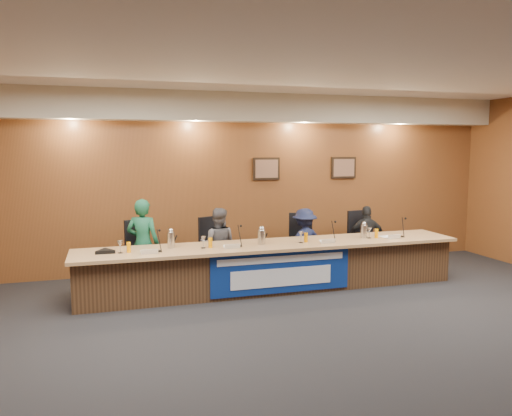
# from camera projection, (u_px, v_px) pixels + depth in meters

# --- Properties ---
(floor) EXTENTS (10.00, 10.00, 0.00)m
(floor) POSITION_uv_depth(u_px,v_px,m) (340.00, 346.00, 5.69)
(floor) COLOR black
(floor) RESTS_ON ground
(ceiling) EXTENTS (10.00, 8.00, 0.04)m
(ceiling) POSITION_uv_depth(u_px,v_px,m) (347.00, 58.00, 5.30)
(ceiling) COLOR silver
(ceiling) RESTS_ON wall_back
(wall_back) EXTENTS (10.00, 0.04, 3.20)m
(wall_back) POSITION_uv_depth(u_px,v_px,m) (245.00, 182.00, 9.29)
(wall_back) COLOR brown
(wall_back) RESTS_ON floor
(soffit) EXTENTS (10.00, 0.50, 0.50)m
(soffit) POSITION_uv_depth(u_px,v_px,m) (249.00, 108.00, 8.89)
(soffit) COLOR beige
(soffit) RESTS_ON wall_back
(dais_body) EXTENTS (6.00, 0.80, 0.70)m
(dais_body) POSITION_uv_depth(u_px,v_px,m) (273.00, 268.00, 7.93)
(dais_body) COLOR #482F1C
(dais_body) RESTS_ON floor
(dais_top) EXTENTS (6.10, 0.95, 0.05)m
(dais_top) POSITION_uv_depth(u_px,v_px,m) (274.00, 245.00, 7.83)
(dais_top) COLOR #AC8153
(dais_top) RESTS_ON dais_body
(banner) EXTENTS (2.20, 0.02, 0.65)m
(banner) POSITION_uv_depth(u_px,v_px,m) (282.00, 272.00, 7.53)
(banner) COLOR navy
(banner) RESTS_ON dais_body
(banner_text_upper) EXTENTS (2.00, 0.01, 0.10)m
(banner_text_upper) POSITION_uv_depth(u_px,v_px,m) (282.00, 259.00, 7.49)
(banner_text_upper) COLOR silver
(banner_text_upper) RESTS_ON banner
(banner_text_lower) EXTENTS (1.60, 0.01, 0.28)m
(banner_text_lower) POSITION_uv_depth(u_px,v_px,m) (282.00, 277.00, 7.53)
(banner_text_lower) COLOR silver
(banner_text_lower) RESTS_ON banner
(wall_photo_left) EXTENTS (0.52, 0.04, 0.42)m
(wall_photo_left) POSITION_uv_depth(u_px,v_px,m) (266.00, 169.00, 9.35)
(wall_photo_left) COLOR black
(wall_photo_left) RESTS_ON wall_back
(wall_photo_right) EXTENTS (0.52, 0.04, 0.42)m
(wall_photo_right) POSITION_uv_depth(u_px,v_px,m) (344.00, 168.00, 9.81)
(wall_photo_right) COLOR black
(wall_photo_right) RESTS_ON wall_back
(panelist_a) EXTENTS (0.62, 0.53, 1.45)m
(panelist_a) POSITION_uv_depth(u_px,v_px,m) (143.00, 244.00, 7.94)
(panelist_a) COLOR #175538
(panelist_a) RESTS_ON floor
(panelist_b) EXTENTS (0.74, 0.66, 1.26)m
(panelist_b) POSITION_uv_depth(u_px,v_px,m) (218.00, 245.00, 8.30)
(panelist_b) COLOR #545259
(panelist_b) RESTS_ON floor
(panelist_c) EXTENTS (0.82, 0.54, 1.19)m
(panelist_c) POSITION_uv_depth(u_px,v_px,m) (304.00, 242.00, 8.75)
(panelist_c) COLOR #141A3A
(panelist_c) RESTS_ON floor
(panelist_d) EXTENTS (0.76, 0.52, 1.19)m
(panelist_d) POSITION_uv_depth(u_px,v_px,m) (367.00, 238.00, 9.11)
(panelist_d) COLOR black
(panelist_d) RESTS_ON floor
(office_chair_a) EXTENTS (0.61, 0.61, 0.08)m
(office_chair_a) POSITION_uv_depth(u_px,v_px,m) (143.00, 257.00, 8.06)
(office_chair_a) COLOR black
(office_chair_a) RESTS_ON floor
(office_chair_b) EXTENTS (0.62, 0.62, 0.08)m
(office_chair_b) POSITION_uv_depth(u_px,v_px,m) (217.00, 253.00, 8.41)
(office_chair_b) COLOR black
(office_chair_b) RESTS_ON floor
(office_chair_c) EXTENTS (0.58, 0.58, 0.08)m
(office_chair_c) POSITION_uv_depth(u_px,v_px,m) (302.00, 247.00, 8.86)
(office_chair_c) COLOR black
(office_chair_c) RESTS_ON floor
(office_chair_d) EXTENTS (0.53, 0.53, 0.08)m
(office_chair_d) POSITION_uv_depth(u_px,v_px,m) (364.00, 244.00, 9.22)
(office_chair_d) COLOR black
(office_chair_d) RESTS_ON floor
(nameplate_a) EXTENTS (0.24, 0.08, 0.10)m
(nameplate_a) POSITION_uv_depth(u_px,v_px,m) (150.00, 251.00, 7.03)
(nameplate_a) COLOR white
(nameplate_a) RESTS_ON dais_top
(microphone_a) EXTENTS (0.07, 0.07, 0.02)m
(microphone_a) POSITION_uv_depth(u_px,v_px,m) (159.00, 251.00, 7.20)
(microphone_a) COLOR black
(microphone_a) RESTS_ON dais_top
(juice_glass_a) EXTENTS (0.06, 0.06, 0.15)m
(juice_glass_a) POSITION_uv_depth(u_px,v_px,m) (129.00, 247.00, 7.15)
(juice_glass_a) COLOR #F99700
(juice_glass_a) RESTS_ON dais_top
(water_glass_a) EXTENTS (0.08, 0.08, 0.18)m
(water_glass_a) POSITION_uv_depth(u_px,v_px,m) (120.00, 247.00, 7.10)
(water_glass_a) COLOR silver
(water_glass_a) RESTS_ON dais_top
(nameplate_b) EXTENTS (0.24, 0.08, 0.10)m
(nameplate_b) POSITION_uv_depth(u_px,v_px,m) (232.00, 246.00, 7.41)
(nameplate_b) COLOR white
(nameplate_b) RESTS_ON dais_top
(microphone_b) EXTENTS (0.07, 0.07, 0.02)m
(microphone_b) POSITION_uv_depth(u_px,v_px,m) (239.00, 246.00, 7.59)
(microphone_b) COLOR black
(microphone_b) RESTS_ON dais_top
(juice_glass_b) EXTENTS (0.06, 0.06, 0.15)m
(juice_glass_b) POSITION_uv_depth(u_px,v_px,m) (210.00, 243.00, 7.50)
(juice_glass_b) COLOR #F99700
(juice_glass_b) RESTS_ON dais_top
(water_glass_b) EXTENTS (0.08, 0.08, 0.18)m
(water_glass_b) POSITION_uv_depth(u_px,v_px,m) (203.00, 242.00, 7.44)
(water_glass_b) COLOR silver
(water_glass_b) RESTS_ON dais_top
(nameplate_c) EXTENTS (0.24, 0.08, 0.10)m
(nameplate_c) POSITION_uv_depth(u_px,v_px,m) (328.00, 241.00, 7.82)
(nameplate_c) COLOR white
(nameplate_c) RESTS_ON dais_top
(microphone_c) EXTENTS (0.07, 0.07, 0.02)m
(microphone_c) POSITION_uv_depth(u_px,v_px,m) (332.00, 241.00, 8.02)
(microphone_c) COLOR black
(microphone_c) RESTS_ON dais_top
(juice_glass_c) EXTENTS (0.06, 0.06, 0.15)m
(juice_glass_c) POSITION_uv_depth(u_px,v_px,m) (306.00, 238.00, 7.92)
(juice_glass_c) COLOR #F99700
(juice_glass_c) RESTS_ON dais_top
(water_glass_c) EXTENTS (0.08, 0.08, 0.18)m
(water_glass_c) POSITION_uv_depth(u_px,v_px,m) (301.00, 237.00, 7.86)
(water_glass_c) COLOR silver
(water_glass_c) RESTS_ON dais_top
(nameplate_d) EXTENTS (0.24, 0.08, 0.10)m
(nameplate_d) POSITION_uv_depth(u_px,v_px,m) (394.00, 236.00, 8.21)
(nameplate_d) COLOR white
(nameplate_d) RESTS_ON dais_top
(microphone_d) EXTENTS (0.07, 0.07, 0.02)m
(microphone_d) POSITION_uv_depth(u_px,v_px,m) (401.00, 236.00, 8.39)
(microphone_d) COLOR black
(microphone_d) RESTS_ON dais_top
(juice_glass_d) EXTENTS (0.06, 0.06, 0.15)m
(juice_glass_d) POSITION_uv_depth(u_px,v_px,m) (376.00, 233.00, 8.30)
(juice_glass_d) COLOR #F99700
(juice_glass_d) RESTS_ON dais_top
(water_glass_d) EXTENTS (0.08, 0.08, 0.18)m
(water_glass_d) POSITION_uv_depth(u_px,v_px,m) (369.00, 233.00, 8.26)
(water_glass_d) COLOR silver
(water_glass_d) RESTS_ON dais_top
(carafe_left) EXTENTS (0.11, 0.11, 0.24)m
(carafe_left) POSITION_uv_depth(u_px,v_px,m) (171.00, 240.00, 7.46)
(carafe_left) COLOR silver
(carafe_left) RESTS_ON dais_top
(carafe_mid) EXTENTS (0.12, 0.12, 0.22)m
(carafe_mid) POSITION_uv_depth(u_px,v_px,m) (262.00, 237.00, 7.75)
(carafe_mid) COLOR silver
(carafe_mid) RESTS_ON dais_top
(carafe_right) EXTENTS (0.11, 0.11, 0.22)m
(carafe_right) POSITION_uv_depth(u_px,v_px,m) (364.00, 231.00, 8.29)
(carafe_right) COLOR silver
(carafe_right) RESTS_ON dais_top
(speakerphone) EXTENTS (0.32, 0.32, 0.05)m
(speakerphone) POSITION_uv_depth(u_px,v_px,m) (105.00, 251.00, 7.11)
(speakerphone) COLOR black
(speakerphone) RESTS_ON dais_top
(paper_stack) EXTENTS (0.26, 0.33, 0.01)m
(paper_stack) POSITION_uv_depth(u_px,v_px,m) (389.00, 237.00, 8.36)
(paper_stack) COLOR white
(paper_stack) RESTS_ON dais_top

